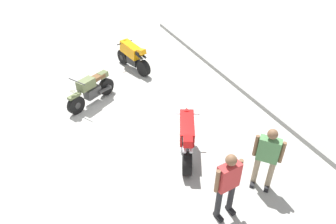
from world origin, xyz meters
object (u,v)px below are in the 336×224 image
object	(u,v)px
person_in_red_shirt	(228,182)
person_in_green_shirt	(267,155)
motorcycle_olive_vintage	(91,90)
motorcycle_orange_sportbike	(132,55)
motorcycle_red_sportbike	(187,136)

from	to	relation	value
person_in_red_shirt	person_in_green_shirt	bearing A→B (deg)	97.57
motorcycle_olive_vintage	person_in_red_shirt	bearing A→B (deg)	74.90
motorcycle_olive_vintage	person_in_green_shirt	bearing A→B (deg)	87.49
motorcycle_orange_sportbike	person_in_green_shirt	distance (m)	6.97
person_in_red_shirt	motorcycle_orange_sportbike	bearing A→B (deg)	170.49
motorcycle_olive_vintage	person_in_green_shirt	size ratio (longest dim) A/B	1.04
motorcycle_red_sportbike	motorcycle_olive_vintage	bearing A→B (deg)	52.07
motorcycle_olive_vintage	motorcycle_orange_sportbike	xyz separation A→B (m)	(-1.75, 2.01, 0.11)
motorcycle_red_sportbike	person_in_green_shirt	distance (m)	2.08
person_in_red_shirt	motorcycle_red_sportbike	bearing A→B (deg)	170.31
motorcycle_red_sportbike	person_in_red_shirt	xyz separation A→B (m)	(2.01, -0.13, 0.39)
motorcycle_olive_vintage	person_in_red_shirt	distance (m)	5.71
motorcycle_olive_vintage	person_in_red_shirt	world-z (taller)	person_in_red_shirt
person_in_green_shirt	person_in_red_shirt	xyz separation A→B (m)	(0.30, -1.25, 0.02)
motorcycle_orange_sportbike	person_in_red_shirt	world-z (taller)	person_in_red_shirt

